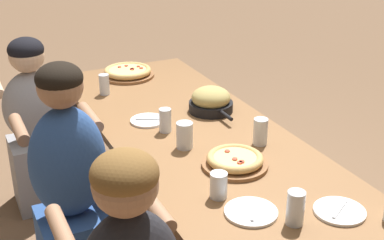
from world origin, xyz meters
name	(u,v)px	position (x,y,z in m)	size (l,w,h in m)	color
dining_table	(192,143)	(0.00, 0.00, 0.68)	(2.29, 0.86, 0.76)	brown
pizza_board_main	(128,72)	(-0.92, -0.02, 0.79)	(0.34, 0.34, 0.06)	brown
pizza_board_second	(235,161)	(0.44, 0.00, 0.79)	(0.30, 0.30, 0.06)	brown
skillet_bowl	(211,101)	(-0.17, 0.20, 0.82)	(0.35, 0.24, 0.14)	black
empty_plate_a	(148,120)	(-0.18, -0.17, 0.77)	(0.19, 0.19, 0.02)	white
empty_plate_b	(251,212)	(0.79, -0.13, 0.77)	(0.21, 0.21, 0.02)	white
empty_plate_c	(339,211)	(0.93, 0.18, 0.77)	(0.20, 0.20, 0.02)	white
drinking_glass_a	(185,137)	(0.18, -0.12, 0.82)	(0.08, 0.08, 0.13)	silver
drinking_glass_b	(165,122)	(-0.03, -0.13, 0.81)	(0.06, 0.06, 0.12)	silver
drinking_glass_c	(104,85)	(-0.67, -0.25, 0.82)	(0.06, 0.06, 0.12)	silver
drinking_glass_d	(260,133)	(0.30, 0.22, 0.82)	(0.07, 0.07, 0.13)	silver
drinking_glass_e	(295,209)	(0.91, -0.02, 0.82)	(0.07, 0.07, 0.13)	silver
drinking_glass_f	(219,187)	(0.63, -0.19, 0.81)	(0.07, 0.07, 0.11)	silver
diner_near_left	(36,130)	(-0.88, -0.65, 0.51)	(0.51, 0.40, 1.10)	#99999E
diner_near_center	(71,193)	(0.03, -0.65, 0.56)	(0.51, 0.40, 1.21)	#2D5193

